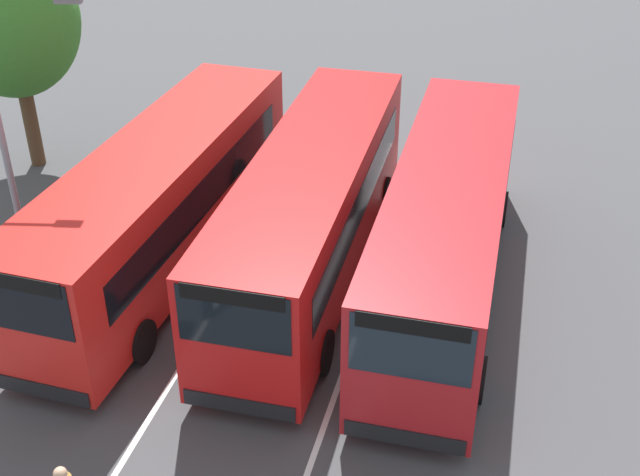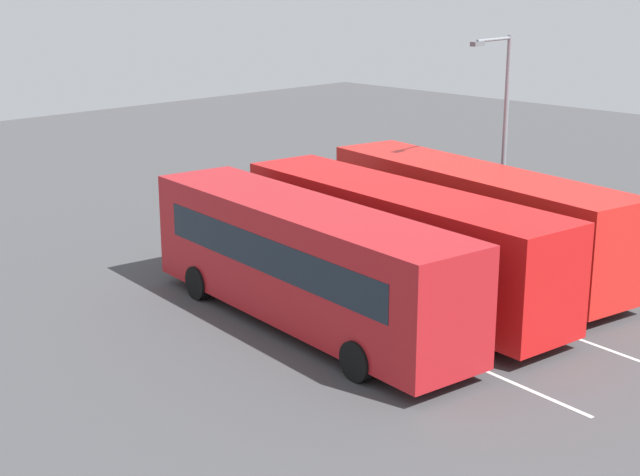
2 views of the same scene
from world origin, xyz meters
The scene contains 8 objects.
ground_plane centered at (0.00, 0.00, 0.00)m, with size 78.65×78.65×0.00m, color #424244.
bus_far_left centered at (-0.56, -3.56, 1.81)m, with size 11.49×4.32×3.30m.
bus_center_left centered at (-0.66, 0.16, 1.81)m, with size 11.45×3.75×3.30m.
bus_center_right centered at (-0.20, 3.38, 1.81)m, with size 11.46×3.83×3.30m.
pedestrian centered at (7.85, -2.70, 1.01)m, with size 0.44×0.44×1.71m.
street_lamp centered at (0.53, -6.42, 4.14)m, with size 0.37×2.36×7.15m.
lane_stripe_outer_left centered at (0.00, -1.72, 0.00)m, with size 17.08×0.12×0.01m, color silver.
lane_stripe_inner_left centered at (0.00, 1.72, 0.00)m, with size 17.08×0.12×0.01m, color silver.
Camera 2 is at (-17.44, 19.82, 9.12)m, focal length 53.29 mm.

